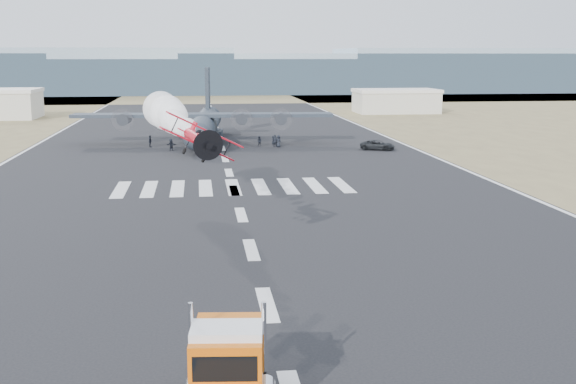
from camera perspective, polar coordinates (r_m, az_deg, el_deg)
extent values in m
cube|color=olive|center=(257.75, -6.41, 7.50)|extent=(500.00, 80.00, 0.00)
cube|color=#859AA9|center=(293.85, -19.48, 9.01)|extent=(150.00, 50.00, 17.00)
cube|color=#859AA9|center=(287.46, -6.53, 9.12)|extent=(150.00, 50.00, 13.00)
cube|color=#859AA9|center=(295.52, 6.34, 9.36)|extent=(150.00, 50.00, 15.00)
cube|color=#859AA9|center=(316.99, 18.00, 9.18)|extent=(150.00, 50.00, 17.00)
cube|color=#BAB6A5|center=(184.54, 8.52, 7.02)|extent=(20.00, 12.00, 5.20)
cube|color=silver|center=(184.38, 8.54, 7.92)|extent=(20.50, 12.50, 0.80)
cube|color=#BA450A|center=(28.27, -4.87, -13.66)|extent=(2.91, 2.24, 2.40)
cube|color=black|center=(27.27, -5.01, -13.73)|extent=(2.40, 0.38, 0.98)
cube|color=silver|center=(28.08, -4.87, -11.05)|extent=(2.89, 2.02, 0.54)
cube|color=#BA450A|center=(30.19, -4.62, -12.69)|extent=(2.94, 2.45, 2.83)
cylinder|color=black|center=(32.08, -6.74, -14.15)|extent=(0.56, 1.24, 1.20)
cylinder|color=black|center=(31.94, -2.12, -14.19)|extent=(0.56, 1.24, 1.20)
cylinder|color=#B80C0E|center=(48.78, -7.13, 4.20)|extent=(1.42, 4.59, 0.81)
sphere|color=black|center=(48.93, -7.17, 4.59)|extent=(0.63, 0.63, 0.63)
cylinder|color=black|center=(46.65, -6.76, 3.91)|extent=(0.97, 0.66, 0.90)
cylinder|color=black|center=(46.33, -6.70, 3.86)|extent=(1.98, 0.30, 1.99)
cube|color=#B80C0E|center=(48.46, -7.06, 3.78)|extent=(4.98, 1.56, 2.49)
cube|color=#B80C0E|center=(48.08, -7.04, 5.02)|extent=(5.14, 1.59, 2.57)
cube|color=#B80C0E|center=(50.78, -7.47, 4.95)|extent=(0.20, 0.82, 0.90)
cube|color=#B80C0E|center=(50.83, -7.46, 4.45)|extent=(1.88, 0.87, 0.07)
cylinder|color=black|center=(48.11, -7.83, 2.78)|extent=(0.16, 0.41, 0.40)
cylinder|color=black|center=(48.31, -6.13, 2.86)|extent=(0.16, 0.41, 0.40)
sphere|color=white|center=(51.01, -7.48, 4.47)|extent=(0.63, 0.63, 0.63)
sphere|color=white|center=(53.15, -7.80, 4.74)|extent=(0.92, 0.92, 0.92)
sphere|color=white|center=(55.29, -8.09, 4.99)|extent=(1.21, 1.21, 1.21)
sphere|color=white|center=(57.43, -8.36, 5.22)|extent=(1.50, 1.50, 1.50)
sphere|color=white|center=(59.58, -8.61, 5.43)|extent=(1.79, 1.79, 1.79)
sphere|color=white|center=(61.73, -8.84, 5.63)|extent=(2.08, 2.08, 2.08)
sphere|color=white|center=(63.88, -9.06, 5.81)|extent=(2.37, 2.37, 2.37)
sphere|color=white|center=(66.03, -9.26, 5.98)|extent=(2.66, 2.66, 2.66)
sphere|color=white|center=(68.18, -9.45, 6.15)|extent=(2.95, 2.95, 2.95)
sphere|color=white|center=(70.33, -9.63, 6.30)|extent=(3.24, 3.24, 3.24)
sphere|color=white|center=(72.49, -9.80, 6.44)|extent=(3.53, 3.53, 3.53)
cylinder|color=#1F242F|center=(118.80, -6.67, 5.15)|extent=(6.37, 29.39, 4.17)
sphere|color=#1F242F|center=(104.33, -7.19, 4.38)|extent=(4.17, 4.17, 4.17)
cone|color=#1F242F|center=(133.29, -6.27, 5.75)|extent=(4.63, 6.55, 4.17)
cube|color=#1F242F|center=(117.59, -6.73, 6.06)|extent=(41.87, 7.53, 0.52)
cylinder|color=#1F242F|center=(118.62, -12.80, 5.66)|extent=(2.17, 4.09, 1.87)
cylinder|color=#3F3F44|center=(116.57, -12.98, 5.56)|extent=(3.53, 0.32, 3.54)
cylinder|color=#1F242F|center=(117.70, -9.79, 5.73)|extent=(2.17, 4.09, 1.87)
cylinder|color=#3F3F44|center=(115.64, -9.91, 5.64)|extent=(3.53, 0.32, 3.54)
cylinder|color=#1F242F|center=(116.86, -3.66, 5.83)|extent=(2.17, 4.09, 1.87)
cylinder|color=#3F3F44|center=(114.79, -3.68, 5.74)|extent=(3.53, 0.32, 3.54)
cylinder|color=#1F242F|center=(116.94, -0.59, 5.85)|extent=(2.17, 4.09, 1.87)
cylinder|color=#3F3F44|center=(114.87, -0.54, 5.76)|extent=(3.53, 0.32, 3.54)
cube|color=#1F242F|center=(130.87, -6.36, 7.95)|extent=(0.98, 4.72, 8.33)
cube|color=#1F242F|center=(131.67, -6.31, 6.06)|extent=(14.78, 4.22, 0.36)
cube|color=#1F242F|center=(120.17, -7.72, 4.44)|extent=(1.72, 6.33, 1.67)
cylinder|color=black|center=(120.23, -7.71, 4.17)|extent=(0.61, 1.18, 1.15)
cube|color=#1F242F|center=(119.86, -5.53, 4.47)|extent=(1.72, 6.33, 1.67)
cylinder|color=black|center=(119.93, -5.52, 4.20)|extent=(0.61, 1.18, 1.15)
cylinder|color=black|center=(107.69, -7.04, 3.37)|extent=(0.49, 0.97, 0.94)
imported|color=black|center=(110.63, 7.10, 3.70)|extent=(5.76, 4.24, 1.46)
imported|color=black|center=(114.04, -1.18, 4.05)|extent=(0.52, 0.63, 1.70)
imported|color=black|center=(114.23, -2.27, 4.03)|extent=(0.91, 0.81, 1.60)
imported|color=black|center=(112.19, -9.25, 3.77)|extent=(1.11, 0.94, 1.57)
imported|color=black|center=(114.97, -10.84, 3.96)|extent=(0.68, 1.15, 1.87)
imported|color=black|center=(112.93, -0.75, 4.03)|extent=(1.06, 1.05, 1.89)
imported|color=black|center=(110.33, -9.21, 3.67)|extent=(1.54, 0.60, 1.62)
imported|color=black|center=(113.44, -1.03, 4.06)|extent=(0.85, 0.78, 1.89)
imported|color=black|center=(116.72, -1.03, 4.17)|extent=(0.88, 0.85, 1.56)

